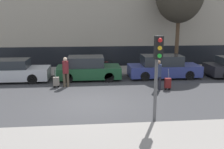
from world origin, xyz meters
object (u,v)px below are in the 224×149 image
object	(u,v)px
pedestrian_right	(158,73)
traffic_light	(158,62)
parked_bicycle	(101,65)
parked_car_0	(10,71)
trolley_left	(56,81)
parked_car_1	(88,69)
trolley_right	(168,83)
parked_car_2	(163,67)
pedestrian_left	(66,70)

from	to	relation	value
pedestrian_right	traffic_light	distance (m)	4.69
parked_bicycle	parked_car_0	bearing A→B (deg)	-156.42
trolley_left	parked_bicycle	size ratio (longest dim) A/B	0.64
traffic_light	pedestrian_right	bearing A→B (deg)	73.34
parked_car_1	traffic_light	bearing A→B (deg)	-70.73
trolley_right	parked_car_1	bearing A→B (deg)	146.89
parked_car_1	parked_car_0	bearing A→B (deg)	-179.19
pedestrian_right	trolley_right	bearing A→B (deg)	179.94
parked_bicycle	parked_car_2	bearing A→B (deg)	-31.82
trolley_left	parked_bicycle	world-z (taller)	trolley_left
parked_car_2	pedestrian_right	world-z (taller)	pedestrian_right
parked_car_2	trolley_right	xyz separation A→B (m)	(-0.58, -2.82, -0.31)
trolley_left	parked_car_1	bearing A→B (deg)	44.93
parked_car_2	trolley_left	distance (m)	6.92
traffic_light	trolley_right	bearing A→B (deg)	66.84
pedestrian_left	pedestrian_right	size ratio (longest dim) A/B	1.04
parked_car_2	pedestrian_left	distance (m)	6.37
parked_car_1	pedestrian_right	xyz separation A→B (m)	(3.77, -2.81, 0.24)
pedestrian_left	parked_bicycle	xyz separation A→B (m)	(2.22, 4.11, -0.48)
traffic_light	trolley_left	bearing A→B (deg)	128.66
trolley_right	parked_car_0	bearing A→B (deg)	163.15
pedestrian_left	parked_car_2	bearing A→B (deg)	4.48
parked_car_1	parked_bicycle	distance (m)	2.63
parked_car_0	parked_bicycle	bearing A→B (deg)	23.58
trolley_left	pedestrian_right	world-z (taller)	pedestrian_right
parked_car_1	pedestrian_right	world-z (taller)	pedestrian_right
trolley_left	traffic_light	world-z (taller)	traffic_light
trolley_right	parked_bicycle	distance (m)	6.22
traffic_light	parked_bicycle	distance (m)	9.83
parked_car_1	traffic_light	size ratio (longest dim) A/B	1.24
parked_car_0	trolley_right	world-z (taller)	parked_car_0
parked_car_2	pedestrian_right	distance (m)	3.04
parked_car_0	pedestrian_left	size ratio (longest dim) A/B	2.70
pedestrian_right	traffic_light	xyz separation A→B (m)	(-1.28, -4.29, 1.40)
parked_car_0	traffic_light	size ratio (longest dim) A/B	1.42
parked_car_1	traffic_light	world-z (taller)	traffic_light
traffic_light	parked_bicycle	size ratio (longest dim) A/B	1.83
pedestrian_left	trolley_left	distance (m)	0.82
parked_car_0	trolley_left	bearing A→B (deg)	-29.85
pedestrian_left	pedestrian_right	world-z (taller)	pedestrian_left
pedestrian_left	trolley_right	size ratio (longest dim) A/B	1.44
pedestrian_right	traffic_light	bearing A→B (deg)	73.82
parked_car_1	parked_bicycle	bearing A→B (deg)	68.12
parked_car_0	trolley_right	distance (m)	9.48
trolley_left	pedestrian_right	size ratio (longest dim) A/B	0.69
pedestrian_right	parked_car_1	bearing A→B (deg)	-36.24
parked_car_0	traffic_light	bearing A→B (deg)	-44.19
trolley_left	trolley_right	bearing A→B (deg)	-9.69
trolley_left	traffic_light	size ratio (longest dim) A/B	0.35
traffic_light	pedestrian_left	bearing A→B (deg)	124.42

